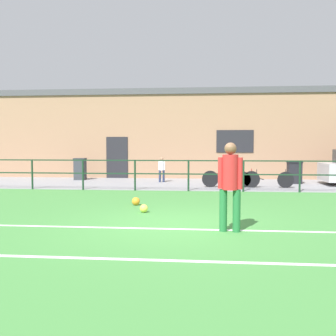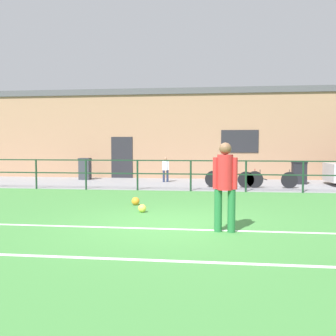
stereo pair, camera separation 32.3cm
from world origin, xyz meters
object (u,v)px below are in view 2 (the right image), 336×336
spectator_child (166,168)px  trash_bin_1 (299,173)px  trash_bin_0 (85,169)px  player_striker (225,181)px  soccer_ball_spare (142,208)px  bicycle_parked_0 (267,180)px  bicycle_parked_1 (234,179)px  soccer_ball_match (136,201)px

spectator_child → trash_bin_1: size_ratio=1.16×
spectator_child → trash_bin_0: size_ratio=1.08×
player_striker → soccer_ball_spare: bearing=-36.0°
bicycle_parked_0 → bicycle_parked_1: size_ratio=1.01×
soccer_ball_spare → bicycle_parked_1: bearing=66.2°
soccer_ball_spare → trash_bin_1: size_ratio=0.22×
bicycle_parked_1 → bicycle_parked_0: bearing=0.0°
soccer_ball_match → soccer_ball_spare: (0.41, -1.13, -0.01)m
soccer_ball_match → soccer_ball_spare: size_ratio=1.09×
soccer_ball_spare → trash_bin_0: trash_bin_0 is taller
player_striker → trash_bin_1: 10.11m
spectator_child → trash_bin_0: (-4.03, 0.74, -0.12)m
player_striker → spectator_child: 9.92m
trash_bin_0 → spectator_child: bearing=-10.3°
spectator_child → bicycle_parked_0: spectator_child is taller
bicycle_parked_0 → trash_bin_0: bearing=162.5°
soccer_ball_match → bicycle_parked_0: (4.26, 4.67, 0.24)m
soccer_ball_match → player_striker: bearing=-51.4°
spectator_child → bicycle_parked_0: size_ratio=0.49×
bicycle_parked_0 → trash_bin_1: size_ratio=2.35×
bicycle_parked_1 → trash_bin_1: 3.37m
player_striker → bicycle_parked_1: player_striker is taller
spectator_child → bicycle_parked_0: 4.66m
trash_bin_1 → trash_bin_0: bearing=175.2°
soccer_ball_spare → bicycle_parked_1: size_ratio=0.09×
bicycle_parked_1 → soccer_ball_match: bearing=-122.4°
bicycle_parked_0 → soccer_ball_spare: bearing=-123.6°
soccer_ball_match → trash_bin_0: size_ratio=0.22×
soccer_ball_match → bicycle_parked_1: size_ratio=0.10×
soccer_ball_match → spectator_child: (0.00, 6.54, 0.55)m
soccer_ball_spare → soccer_ball_match: bearing=110.0°
spectator_child → bicycle_parked_1: (2.96, -1.87, -0.30)m
spectator_child → soccer_ball_spare: bearing=86.2°
spectator_child → bicycle_parked_0: bearing=149.4°
player_striker → bicycle_parked_1: (0.52, 7.73, -0.64)m
bicycle_parked_0 → soccer_ball_match: bearing=-132.3°
bicycle_parked_1 → soccer_ball_spare: bearing=-113.8°
soccer_ball_match → trash_bin_1: (5.82, 6.45, 0.40)m
bicycle_parked_1 → trash_bin_1: trash_bin_1 is taller
soccer_ball_spare → spectator_child: (-0.41, 7.67, 0.56)m
soccer_ball_match → trash_bin_1: trash_bin_1 is taller
player_striker → trash_bin_0: size_ratio=1.70×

